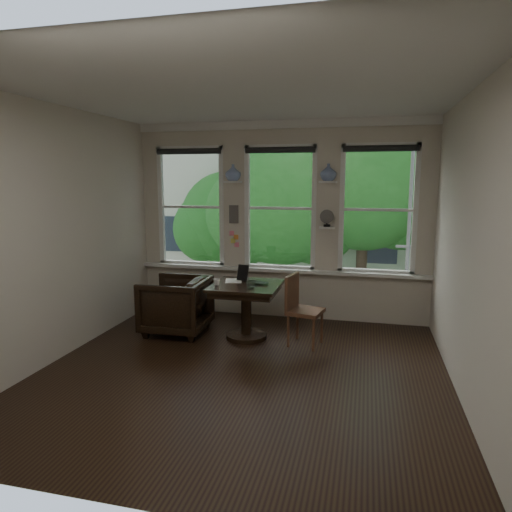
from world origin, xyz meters
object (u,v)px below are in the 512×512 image
(side_chair_right, at_px, (305,311))
(laptop, at_px, (256,283))
(table, at_px, (246,311))
(armchair_left, at_px, (176,305))
(mug, at_px, (217,282))

(side_chair_right, distance_m, laptop, 0.76)
(table, xyz_separation_m, laptop, (0.13, 0.03, 0.39))
(table, bearing_deg, side_chair_right, -5.38)
(armchair_left, relative_size, mug, 9.71)
(laptop, bearing_deg, side_chair_right, 14.12)
(laptop, xyz_separation_m, mug, (-0.50, -0.17, 0.03))
(table, distance_m, side_chair_right, 0.82)
(armchair_left, distance_m, side_chair_right, 1.83)
(mug, bearing_deg, table, 19.97)
(side_chair_right, bearing_deg, table, 96.55)
(side_chair_right, bearing_deg, laptop, 92.88)
(armchair_left, distance_m, mug, 0.77)
(armchair_left, bearing_deg, laptop, 91.15)
(side_chair_right, bearing_deg, armchair_left, 99.99)
(armchair_left, distance_m, laptop, 1.21)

